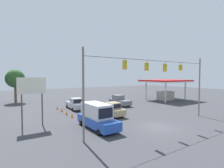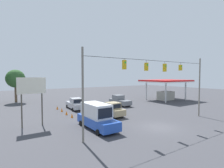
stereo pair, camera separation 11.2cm
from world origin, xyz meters
name	(u,v)px [view 2 (the right image)]	position (x,y,z in m)	size (l,w,h in m)	color
ground_plane	(159,127)	(0.00, 0.00, 0.00)	(140.00, 140.00, 0.00)	#3D3D42
overhead_signal_span	(155,81)	(0.09, -0.63, 5.53)	(19.32, 0.38, 8.77)	slate
box_truck_blue_parked_shoulder	(97,116)	(6.41, -3.80, 1.44)	(2.51, 6.57, 2.93)	#234CB2
pickup_truck_grey_oncoming_far	(120,101)	(-5.16, -15.17, 0.98)	(2.32, 5.37, 2.12)	slate
pickup_truck_tan_withflow_mid	(111,109)	(1.50, -8.24, 0.98)	(2.33, 5.34, 2.12)	tan
pickup_truck_silver_withflow_far	(75,104)	(4.14, -16.23, 0.98)	(2.43, 5.61, 2.12)	#A8AAB2
traffic_cone_nearest	(87,123)	(6.98, -5.33, 0.33)	(0.35, 0.35, 0.66)	orange
traffic_cone_second	(79,119)	(6.87, -7.85, 0.33)	(0.35, 0.35, 0.66)	orange
traffic_cone_third	(72,115)	(6.98, -10.38, 0.33)	(0.35, 0.35, 0.66)	orange
traffic_cone_fourth	(66,113)	(7.06, -12.56, 0.33)	(0.35, 0.35, 0.66)	orange
traffic_cone_fifth	(62,110)	(6.91, -15.40, 0.33)	(0.35, 0.35, 0.66)	orange
traffic_cone_farthest	(57,108)	(6.96, -17.91, 0.33)	(0.35, 0.35, 0.66)	orange
gas_station	(166,85)	(-19.82, -15.35, 3.74)	(10.90, 8.97, 5.12)	red
roadside_billboard	(32,91)	(12.60, -8.72, 4.35)	(3.24, 0.16, 5.96)	#4C473D
tree_horizon_left	(16,79)	(12.42, -32.30, 5.46)	(4.21, 4.21, 7.62)	brown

